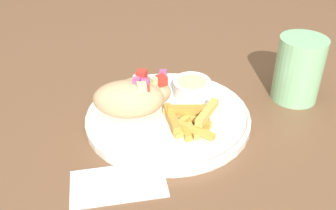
% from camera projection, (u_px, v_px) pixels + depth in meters
% --- Properties ---
extents(table, '(1.58, 1.58, 0.77)m').
position_uv_depth(table, '(158.00, 152.00, 0.72)').
color(table, brown).
rests_on(table, ground_plane).
extents(napkin, '(0.15, 0.11, 0.00)m').
position_uv_depth(napkin, '(118.00, 184.00, 0.57)').
color(napkin, white).
rests_on(napkin, table).
extents(plate, '(0.29, 0.29, 0.02)m').
position_uv_depth(plate, '(168.00, 116.00, 0.69)').
color(plate, white).
rests_on(plate, table).
extents(pita_sandwich_near, '(0.13, 0.09, 0.07)m').
position_uv_depth(pita_sandwich_near, '(129.00, 98.00, 0.68)').
color(pita_sandwich_near, tan).
rests_on(pita_sandwich_near, plate).
extents(pita_sandwich_far, '(0.10, 0.08, 0.06)m').
position_uv_depth(pita_sandwich_far, '(144.00, 91.00, 0.71)').
color(pita_sandwich_far, tan).
rests_on(pita_sandwich_far, plate).
extents(fries_pile, '(0.09, 0.10, 0.03)m').
position_uv_depth(fries_pile, '(191.00, 119.00, 0.66)').
color(fries_pile, gold).
rests_on(fries_pile, plate).
extents(sauce_ramekin, '(0.07, 0.07, 0.03)m').
position_uv_depth(sauce_ramekin, '(192.00, 87.00, 0.73)').
color(sauce_ramekin, white).
rests_on(sauce_ramekin, plate).
extents(water_glass, '(0.09, 0.09, 0.12)m').
position_uv_depth(water_glass, '(298.00, 72.00, 0.73)').
color(water_glass, '#8CCC93').
rests_on(water_glass, table).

